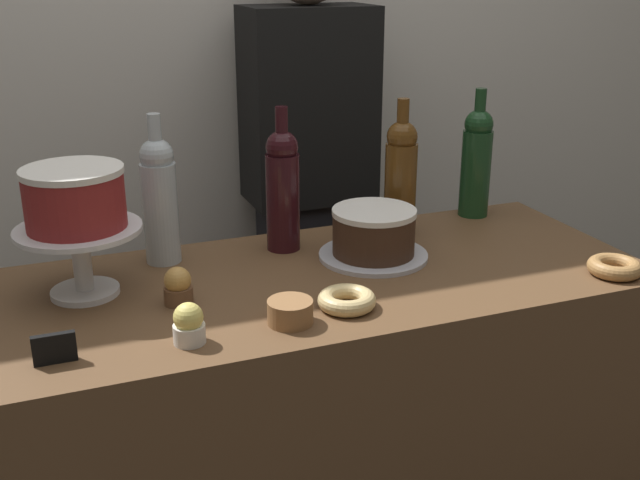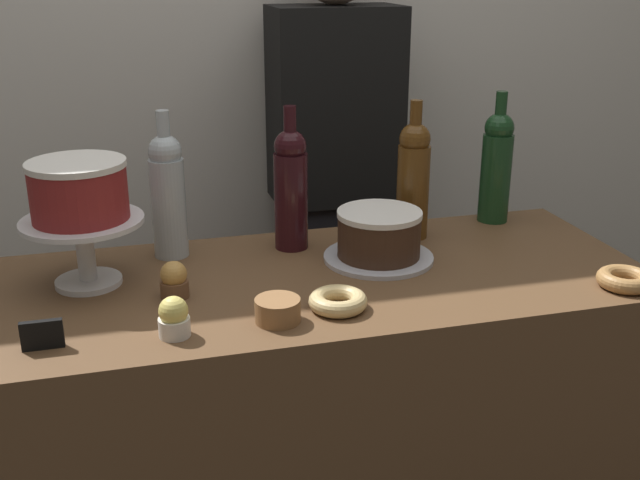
{
  "view_description": "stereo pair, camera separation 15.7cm",
  "coord_description": "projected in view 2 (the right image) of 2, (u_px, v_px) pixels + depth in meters",
  "views": [
    {
      "loc": [
        -0.54,
        -1.38,
        1.52
      ],
      "look_at": [
        0.0,
        0.0,
        0.98
      ],
      "focal_mm": 43.03,
      "sensor_mm": 36.0,
      "label": 1
    },
    {
      "loc": [
        -0.39,
        -1.43,
        1.52
      ],
      "look_at": [
        0.0,
        0.0,
        0.98
      ],
      "focal_mm": 43.03,
      "sensor_mm": 36.0,
      "label": 2
    }
  ],
  "objects": [
    {
      "name": "wine_bottle_green",
      "position": [
        496.0,
        165.0,
        1.89
      ],
      "size": [
        0.08,
        0.08,
        0.33
      ],
      "color": "#193D1E",
      "rests_on": "display_counter"
    },
    {
      "name": "white_layer_cake",
      "position": [
        79.0,
        190.0,
        1.49
      ],
      "size": [
        0.19,
        0.19,
        0.12
      ],
      "color": "maroon",
      "rests_on": "cake_stand_pedestal"
    },
    {
      "name": "wine_bottle_amber",
      "position": [
        413.0,
        178.0,
        1.78
      ],
      "size": [
        0.08,
        0.08,
        0.33
      ],
      "color": "#5B3814",
      "rests_on": "display_counter"
    },
    {
      "name": "wine_bottle_dark_red",
      "position": [
        291.0,
        187.0,
        1.71
      ],
      "size": [
        0.08,
        0.08,
        0.33
      ],
      "color": "black",
      "rests_on": "display_counter"
    },
    {
      "name": "barista_figure",
      "position": [
        334.0,
        201.0,
        2.28
      ],
      "size": [
        0.36,
        0.22,
        1.6
      ],
      "color": "black",
      "rests_on": "ground_plane"
    },
    {
      "name": "cupcake_caramel",
      "position": [
        174.0,
        280.0,
        1.49
      ],
      "size": [
        0.06,
        0.06,
        0.07
      ],
      "color": "brown",
      "rests_on": "display_counter"
    },
    {
      "name": "chocolate_round_cake",
      "position": [
        379.0,
        233.0,
        1.67
      ],
      "size": [
        0.19,
        0.19,
        0.1
      ],
      "color": "#3D2619",
      "rests_on": "silver_serving_platter"
    },
    {
      "name": "wine_bottle_clear",
      "position": [
        168.0,
        193.0,
        1.67
      ],
      "size": [
        0.08,
        0.08,
        0.33
      ],
      "color": "#B2BCC1",
      "rests_on": "display_counter"
    },
    {
      "name": "price_sign_chalkboard",
      "position": [
        42.0,
        335.0,
        1.29
      ],
      "size": [
        0.07,
        0.01,
        0.05
      ],
      "color": "black",
      "rests_on": "display_counter"
    },
    {
      "name": "donut_maple",
      "position": [
        625.0,
        279.0,
        1.54
      ],
      "size": [
        0.11,
        0.11,
        0.03
      ],
      "color": "#B27F47",
      "rests_on": "display_counter"
    },
    {
      "name": "cookie_stack",
      "position": [
        278.0,
        310.0,
        1.4
      ],
      "size": [
        0.08,
        0.08,
        0.04
      ],
      "color": "olive",
      "rests_on": "display_counter"
    },
    {
      "name": "donut_glazed",
      "position": [
        338.0,
        301.0,
        1.45
      ],
      "size": [
        0.11,
        0.11,
        0.03
      ],
      "color": "#E0C17F",
      "rests_on": "display_counter"
    },
    {
      "name": "display_counter",
      "position": [
        320.0,
        456.0,
        1.76
      ],
      "size": [
        1.39,
        0.58,
        0.9
      ],
      "color": "brown",
      "rests_on": "ground_plane"
    },
    {
      "name": "silver_serving_platter",
      "position": [
        378.0,
        257.0,
        1.69
      ],
      "size": [
        0.24,
        0.24,
        0.01
      ],
      "color": "silver",
      "rests_on": "display_counter"
    },
    {
      "name": "cupcake_lemon",
      "position": [
        174.0,
        318.0,
        1.34
      ],
      "size": [
        0.06,
        0.06,
        0.07
      ],
      "color": "white",
      "rests_on": "display_counter"
    },
    {
      "name": "back_wall",
      "position": [
        243.0,
        38.0,
        2.25
      ],
      "size": [
        6.0,
        0.05,
        2.6
      ],
      "color": "silver",
      "rests_on": "ground_plane"
    },
    {
      "name": "cake_stand_pedestal",
      "position": [
        84.0,
        240.0,
        1.53
      ],
      "size": [
        0.24,
        0.24,
        0.14
      ],
      "color": "silver",
      "rests_on": "display_counter"
    }
  ]
}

